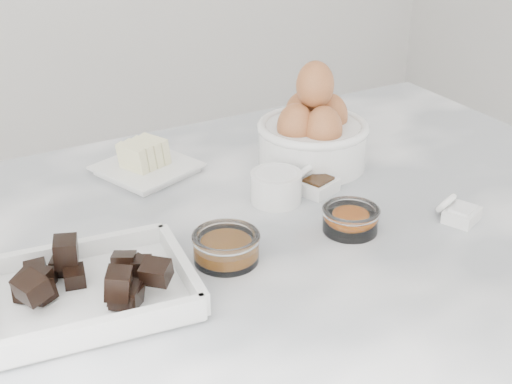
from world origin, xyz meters
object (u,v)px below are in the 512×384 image
(sugar_ramekin, at_px, (276,186))
(egg_bowl, at_px, (313,132))
(zest_bowl, at_px, (351,218))
(honey_bowl, at_px, (226,247))
(chocolate_dish, at_px, (87,284))
(salt_spoon, at_px, (458,212))
(vanilla_spoon, at_px, (314,183))
(butter_plate, at_px, (145,162))

(sugar_ramekin, bearing_deg, egg_bowl, 35.41)
(egg_bowl, xyz_separation_m, zest_bowl, (-0.07, -0.21, -0.04))
(sugar_ramekin, xyz_separation_m, honey_bowl, (-0.14, -0.11, -0.01))
(chocolate_dish, bearing_deg, zest_bowl, -1.61)
(salt_spoon, bearing_deg, vanilla_spoon, 126.41)
(zest_bowl, relative_size, salt_spoon, 1.11)
(chocolate_dish, height_order, honey_bowl, chocolate_dish)
(egg_bowl, bearing_deg, butter_plate, 158.45)
(butter_plate, xyz_separation_m, honey_bowl, (-0.00, -0.29, -0.00))
(butter_plate, relative_size, zest_bowl, 2.17)
(vanilla_spoon, bearing_deg, butter_plate, 137.61)
(egg_bowl, distance_m, zest_bowl, 0.22)
(sugar_ramekin, relative_size, zest_bowl, 0.95)
(sugar_ramekin, bearing_deg, vanilla_spoon, -0.65)
(chocolate_dish, height_order, zest_bowl, chocolate_dish)
(egg_bowl, bearing_deg, sugar_ramekin, -144.59)
(egg_bowl, bearing_deg, zest_bowl, -109.36)
(chocolate_dish, bearing_deg, egg_bowl, 24.41)
(egg_bowl, bearing_deg, salt_spoon, -73.28)
(egg_bowl, bearing_deg, chocolate_dish, -155.59)
(chocolate_dish, height_order, butter_plate, chocolate_dish)
(chocolate_dish, xyz_separation_m, zest_bowl, (0.36, -0.01, -0.01))
(honey_bowl, xyz_separation_m, vanilla_spoon, (0.20, 0.11, -0.01))
(zest_bowl, bearing_deg, salt_spoon, -17.83)
(vanilla_spoon, bearing_deg, chocolate_dish, -163.58)
(zest_bowl, bearing_deg, chocolate_dish, 178.39)
(honey_bowl, bearing_deg, salt_spoon, -10.79)
(chocolate_dish, relative_size, zest_bowl, 3.24)
(chocolate_dish, xyz_separation_m, egg_bowl, (0.43, 0.20, 0.03))
(chocolate_dish, height_order, vanilla_spoon, chocolate_dish)
(butter_plate, bearing_deg, sugar_ramekin, -53.81)
(zest_bowl, bearing_deg, honey_bowl, 175.29)
(butter_plate, height_order, sugar_ramekin, butter_plate)
(sugar_ramekin, xyz_separation_m, egg_bowl, (0.12, 0.08, 0.03))
(egg_bowl, relative_size, honey_bowl, 2.06)
(egg_bowl, bearing_deg, vanilla_spoon, -120.76)
(sugar_ramekin, height_order, zest_bowl, sugar_ramekin)
(butter_plate, relative_size, honey_bowl, 1.97)
(vanilla_spoon, bearing_deg, egg_bowl, 59.24)
(butter_plate, height_order, zest_bowl, butter_plate)
(egg_bowl, bearing_deg, honey_bowl, -142.89)
(vanilla_spoon, relative_size, salt_spoon, 1.09)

